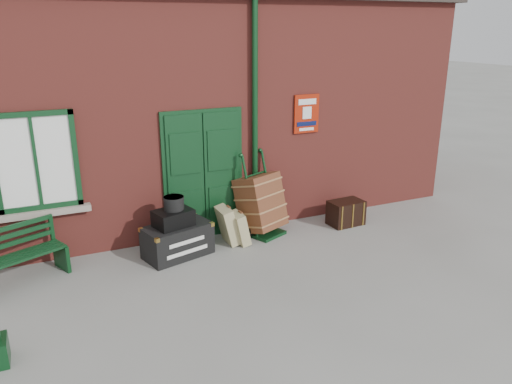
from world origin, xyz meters
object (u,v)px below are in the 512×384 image
bench (12,256)px  dark_trunk (346,213)px  porter_trolley (261,203)px  houdini_trunk (178,240)px

bench → dark_trunk: bearing=-24.0°
porter_trolley → bench: bearing=160.1°
bench → porter_trolley: size_ratio=1.01×
houdini_trunk → porter_trolley: (1.62, 0.31, 0.30)m
bench → houdini_trunk: size_ratio=1.39×
porter_trolley → dark_trunk: bearing=-33.0°
dark_trunk → porter_trolley: bearing=167.1°
bench → dark_trunk: bench is taller
porter_trolley → dark_trunk: porter_trolley is taller
porter_trolley → dark_trunk: 1.70m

